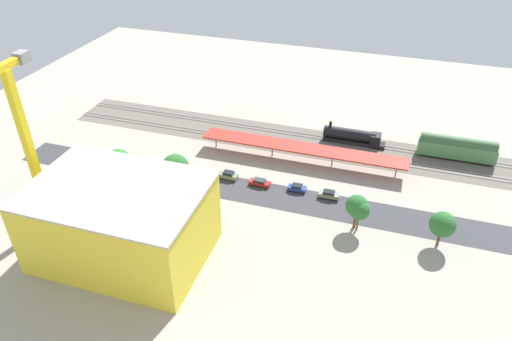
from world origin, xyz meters
TOP-DOWN VIEW (x-y plane):
  - ground_plane at (0.00, 0.00)m, footprint 188.34×188.34m
  - rail_bed at (0.00, -21.45)m, footprint 117.79×15.29m
  - street_asphalt at (0.00, 3.79)m, footprint 117.76×9.59m
  - track_rails at (0.00, -21.45)m, footprint 117.71×8.85m
  - platform_canopy_near at (-7.03, -12.22)m, footprint 49.91×5.57m
  - locomotive at (-18.01, -24.80)m, footprint 15.92×3.12m
  - passenger_coach at (-42.89, -24.80)m, footprint 18.32×3.08m
  - parked_car_0 at (-16.18, 0.70)m, footprint 4.48×1.84m
  - parked_car_1 at (-8.94, 0.28)m, footprint 4.09×1.89m
  - parked_car_2 at (-0.35, 0.79)m, footprint 4.84×2.00m
  - parked_car_3 at (7.29, 0.42)m, footprint 4.25×1.96m
  - parked_car_4 at (14.16, 0.92)m, footprint 4.63×1.88m
  - parked_car_5 at (22.08, 0.53)m, footprint 4.15×1.99m
  - construction_building at (16.88, 29.46)m, footprint 30.36×21.08m
  - construction_roof_slab at (16.88, 29.46)m, footprint 30.96×21.69m
  - tower_crane at (36.24, 27.80)m, footprint 3.60×23.19m
  - box_truck_0 at (23.24, 12.87)m, footprint 8.24×2.94m
  - box_truck_1 at (20.18, 13.29)m, footprint 9.87×2.92m
  - box_truck_2 at (18.42, 12.15)m, footprint 8.78×2.76m
  - street_tree_0 at (-23.48, 9.57)m, footprint 4.12×4.12m
  - street_tree_1 at (30.66, 8.38)m, footprint 5.66×5.66m
  - street_tree_2 at (-22.87, 9.00)m, footprint 4.47×4.47m
  - street_tree_3 at (-38.94, 9.16)m, footprint 4.94×4.94m
  - street_tree_4 at (16.71, 7.94)m, footprint 6.07×6.07m
  - traffic_light at (12.87, 8.17)m, footprint 0.50×0.36m

SIDE VIEW (x-z plane):
  - ground_plane at x=0.00m, z-range 0.00..0.00m
  - rail_bed at x=0.00m, z-range 0.00..0.01m
  - street_asphalt at x=0.00m, z-range 0.00..0.01m
  - track_rails at x=0.00m, z-range 0.12..0.24m
  - parked_car_2 at x=-0.35m, z-range -0.09..1.49m
  - parked_car_4 at x=14.16m, z-range -0.09..1.51m
  - parked_car_1 at x=-8.94m, z-range -0.09..1.51m
  - parked_car_0 at x=-16.18m, z-range -0.09..1.68m
  - parked_car_5 at x=22.08m, z-range -0.11..1.71m
  - parked_car_3 at x=7.29m, z-range -0.11..1.75m
  - box_truck_1 at x=20.18m, z-range -0.02..3.18m
  - box_truck_2 at x=18.42m, z-range -0.03..3.21m
  - box_truck_0 at x=23.24m, z-range -0.04..3.29m
  - locomotive at x=-18.01m, z-range -0.75..4.56m
  - passenger_coach at x=-42.89m, z-range 0.15..6.13m
  - platform_canopy_near at x=-7.03m, z-range 1.75..5.68m
  - traffic_light at x=12.87m, z-range 1.02..7.20m
  - street_tree_3 at x=-38.94m, z-range 1.24..8.72m
  - street_tree_1 at x=30.66m, z-range 1.07..8.91m
  - street_tree_0 at x=-23.48m, z-range 1.50..8.66m
  - street_tree_2 at x=-22.87m, z-range 1.57..9.27m
  - street_tree_4 at x=16.71m, z-range 1.38..10.23m
  - construction_building at x=16.88m, z-range 0.00..14.55m
  - construction_roof_slab at x=16.88m, z-range 14.55..14.95m
  - tower_crane at x=36.24m, z-range 2.72..37.18m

